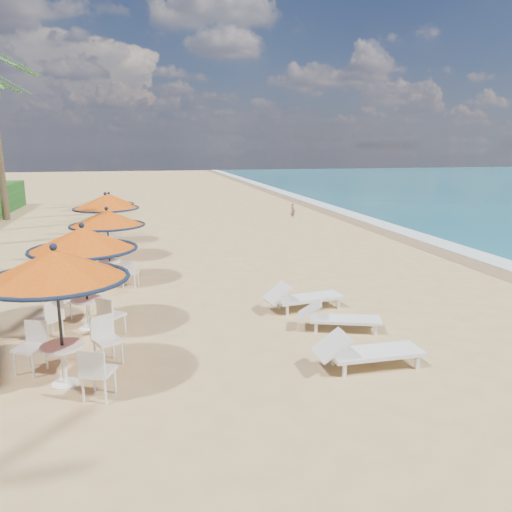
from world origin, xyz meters
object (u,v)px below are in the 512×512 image
Objects in this scene: station_1 at (81,252)px; station_2 at (107,227)px; station_3 at (104,208)px; lounger_far at (301,297)px; station_0 at (59,282)px; station_4 at (109,204)px; lounger_mid at (337,317)px; lounger_near at (365,351)px.

station_1 is 4.24m from station_2.
station_2 is at bearing -84.76° from station_3.
station_0 is at bearing -159.57° from lounger_far.
station_3 is 9.42m from lounger_far.
station_2 is 1.08× the size of station_4.
lounger_mid is at bearing -45.74° from station_2.
station_0 is 5.86m from lounger_near.
station_4 reaches higher than lounger_near.
station_1 is 11.40m from station_4.
station_2 is (0.34, 4.22, -0.10)m from station_1.
station_0 is at bearing -90.45° from station_3.
station_2 is at bearing 123.67° from lounger_near.
station_3 is 3.62m from station_4.
lounger_far is at bearing 29.11° from station_0.
station_1 is at bearing 147.66° from lounger_near.
station_0 is 14.21m from station_4.
lounger_far is (5.44, 0.26, -1.52)m from station_1.
lounger_near is (5.61, -0.63, -1.57)m from station_0.
lounger_near is at bearing -63.80° from station_3.
station_2 is 1.12× the size of lounger_near.
station_0 is 1.08× the size of station_2.
station_2 is 0.95× the size of station_3.
lounger_near is 2.09m from lounger_mid.
station_1 reaches higher than station_2.
station_1 is at bearing 88.55° from station_0.
station_4 is (0.06, 14.21, -0.20)m from station_0.
station_0 reaches higher than lounger_far.
station_0 is 2.81m from station_1.
station_4 is 1.04× the size of lounger_near.
station_3 reaches higher than station_1.
station_1 is at bearing -90.09° from station_3.
lounger_mid is (5.86, 1.44, -1.61)m from station_0.
station_4 is (-0.36, 7.18, -0.05)m from station_2.
lounger_far reaches higher than lounger_mid.
station_0 is 1.21× the size of lounger_near.
station_0 reaches higher than station_2.
station_3 is (0.08, 10.60, 0.03)m from station_0.
lounger_near is at bearing -77.68° from lounger_mid.
lounger_near is 0.98× the size of lounger_far.
lounger_far is (5.51, 3.07, -1.57)m from station_0.
station_2 is at bearing 133.45° from lounger_far.
station_1 is 6.70m from lounger_near.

